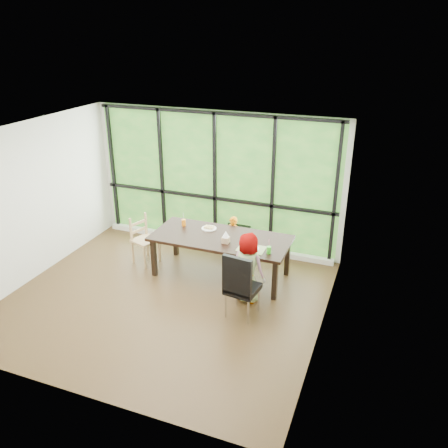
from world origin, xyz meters
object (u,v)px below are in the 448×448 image
(chair_window_leather, at_px, (239,224))
(orange_cup, at_px, (184,223))
(dining_table, at_px, (221,256))
(tissue_box, at_px, (226,240))
(chair_interior_leather, at_px, (243,284))
(chair_end_beech, at_px, (145,240))
(plate_far, at_px, (209,228))
(child_toddler, at_px, (233,239))
(green_cup, at_px, (269,250))
(child_older, at_px, (249,268))
(plate_near, at_px, (252,249))

(chair_window_leather, height_order, orange_cup, chair_window_leather)
(dining_table, xyz_separation_m, tissue_box, (0.16, -0.18, 0.43))
(chair_interior_leather, distance_m, orange_cup, 2.00)
(chair_end_beech, height_order, tissue_box, chair_end_beech)
(dining_table, bearing_deg, orange_cup, 165.47)
(plate_far, relative_size, tissue_box, 2.24)
(dining_table, distance_m, orange_cup, 0.94)
(chair_end_beech, relative_size, orange_cup, 7.39)
(chair_end_beech, bearing_deg, tissue_box, -75.66)
(child_toddler, height_order, plate_far, child_toddler)
(orange_cup, height_order, green_cup, orange_cup)
(chair_window_leather, xyz_separation_m, orange_cup, (-0.77, -0.86, 0.27))
(orange_cup, bearing_deg, green_cup, -16.27)
(chair_interior_leather, bearing_deg, child_toddler, -58.46)
(green_cup, bearing_deg, child_older, -129.20)
(chair_window_leather, height_order, child_older, child_older)
(child_older, relative_size, plate_far, 4.36)
(dining_table, relative_size, chair_interior_leather, 2.22)
(chair_interior_leather, bearing_deg, green_cup, -98.00)
(green_cup, bearing_deg, child_toddler, 135.23)
(dining_table, height_order, plate_far, plate_far)
(child_toddler, xyz_separation_m, plate_near, (0.64, -0.89, 0.32))
(tissue_box, bearing_deg, chair_end_beech, 175.03)
(child_older, bearing_deg, chair_window_leather, -53.54)
(child_toddler, xyz_separation_m, green_cup, (0.95, -0.94, 0.37))
(chair_interior_leather, relative_size, plate_near, 4.16)
(chair_window_leather, distance_m, chair_end_beech, 1.83)
(dining_table, relative_size, child_toddler, 2.76)
(plate_near, bearing_deg, child_toddler, 125.77)
(chair_interior_leather, xyz_separation_m, orange_cup, (-1.55, 1.23, 0.27))
(dining_table, distance_m, tissue_box, 0.49)
(child_toddler, distance_m, tissue_box, 0.91)
(chair_interior_leather, xyz_separation_m, child_toddler, (-0.75, 1.66, -0.11))
(orange_cup, distance_m, green_cup, 1.82)
(chair_end_beech, xyz_separation_m, green_cup, (2.44, -0.27, 0.36))
(dining_table, distance_m, plate_near, 0.79)
(child_older, height_order, plate_near, child_older)
(tissue_box, bearing_deg, green_cup, -8.88)
(chair_window_leather, xyz_separation_m, tissue_box, (0.19, -1.25, 0.26))
(chair_window_leather, xyz_separation_m, plate_far, (-0.28, -0.83, 0.22))
(chair_end_beech, xyz_separation_m, child_older, (2.20, -0.56, 0.14))
(chair_end_beech, bearing_deg, child_toddler, -46.40)
(chair_window_leather, bearing_deg, plate_far, -122.26)
(chair_window_leather, bearing_deg, dining_table, -101.57)
(plate_far, bearing_deg, tissue_box, -41.31)
(chair_window_leather, relative_size, orange_cup, 8.86)
(child_older, xyz_separation_m, plate_near, (-0.07, 0.34, 0.17))
(dining_table, distance_m, chair_window_leather, 1.09)
(chair_end_beech, bearing_deg, orange_cup, -51.11)
(plate_far, bearing_deg, chair_end_beech, -166.67)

